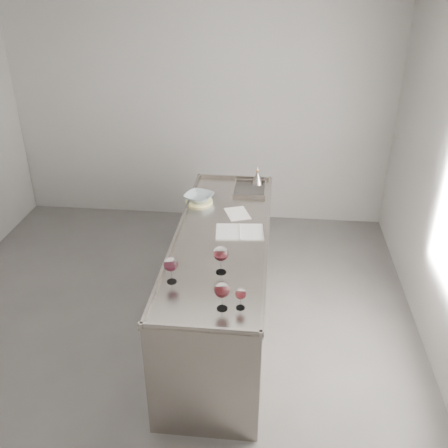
# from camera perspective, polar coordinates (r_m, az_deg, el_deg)

# --- Properties ---
(room_shell) EXTENTS (4.54, 5.04, 2.84)m
(room_shell) POSITION_cam_1_polar(r_m,az_deg,el_deg) (3.68, -8.57, 3.12)
(room_shell) COLOR #4E4B49
(room_shell) RESTS_ON ground
(counter) EXTENTS (0.77, 2.42, 0.97)m
(counter) POSITION_cam_1_polar(r_m,az_deg,el_deg) (4.32, -0.24, -6.69)
(counter) COLOR gray
(counter) RESTS_ON ground
(wine_glass_left) EXTENTS (0.10, 0.10, 0.20)m
(wine_glass_left) POSITION_cam_1_polar(r_m,az_deg,el_deg) (3.44, -6.10, -4.67)
(wine_glass_left) COLOR white
(wine_glass_left) RESTS_ON counter
(wine_glass_middle) EXTENTS (0.11, 0.11, 0.21)m
(wine_glass_middle) POSITION_cam_1_polar(r_m,az_deg,el_deg) (3.52, -0.35, -3.47)
(wine_glass_middle) COLOR white
(wine_glass_middle) RESTS_ON counter
(wine_glass_right) EXTENTS (0.10, 0.10, 0.20)m
(wine_glass_right) POSITION_cam_1_polar(r_m,az_deg,el_deg) (3.17, -0.23, -7.62)
(wine_glass_right) COLOR white
(wine_glass_right) RESTS_ON counter
(wine_glass_small) EXTENTS (0.07, 0.07, 0.15)m
(wine_glass_small) POSITION_cam_1_polar(r_m,az_deg,el_deg) (3.20, 1.92, -8.04)
(wine_glass_small) COLOR white
(wine_glass_small) RESTS_ON counter
(notebook) EXTENTS (0.41, 0.31, 0.02)m
(notebook) POSITION_cam_1_polar(r_m,az_deg,el_deg) (4.10, 1.81, -0.90)
(notebook) COLOR white
(notebook) RESTS_ON counter
(loose_paper_top) EXTENTS (0.26, 0.31, 0.00)m
(loose_paper_top) POSITION_cam_1_polar(r_m,az_deg,el_deg) (4.41, 1.54, 1.22)
(loose_paper_top) COLOR white
(loose_paper_top) RESTS_ON counter
(trivet) EXTENTS (0.33, 0.33, 0.02)m
(trivet) POSITION_cam_1_polar(r_m,az_deg,el_deg) (4.62, -2.86, 2.62)
(trivet) COLOR #EEE89A
(trivet) RESTS_ON counter
(ceramic_bowl) EXTENTS (0.33, 0.33, 0.06)m
(ceramic_bowl) POSITION_cam_1_polar(r_m,az_deg,el_deg) (4.60, -2.87, 3.08)
(ceramic_bowl) COLOR #97AAB0
(ceramic_bowl) RESTS_ON trivet
(wine_funnel) EXTENTS (0.13, 0.13, 0.18)m
(wine_funnel) POSITION_cam_1_polar(r_m,az_deg,el_deg) (5.00, 3.84, 5.20)
(wine_funnel) COLOR #9F968D
(wine_funnel) RESTS_ON counter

